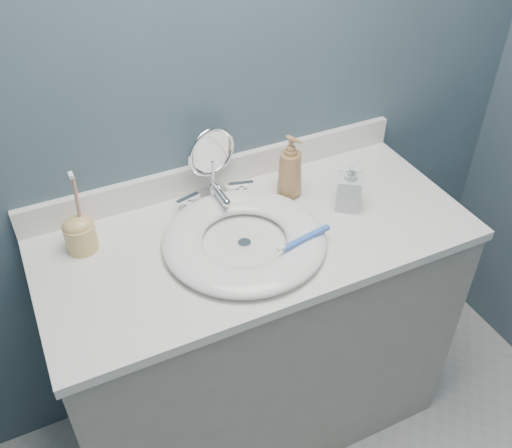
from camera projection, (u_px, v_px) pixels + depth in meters
back_wall at (214, 88)px, 1.59m from camera, size 2.20×0.02×2.40m
vanity_cabinet at (256, 338)px, 1.89m from camera, size 1.20×0.55×0.85m
countertop at (256, 237)px, 1.61m from camera, size 1.22×0.57×0.03m
backsplash at (219, 172)px, 1.76m from camera, size 1.22×0.02×0.09m
basin at (244, 239)px, 1.55m from camera, size 0.45×0.45×0.04m
drain at (244, 243)px, 1.56m from camera, size 0.04×0.04×0.01m
faucet at (217, 198)px, 1.68m from camera, size 0.25×0.13×0.07m
makeup_mirror at (212, 160)px, 1.66m from camera, size 0.16×0.09×0.23m
soap_bottle_amber at (290, 167)px, 1.68m from camera, size 0.10×0.10×0.20m
soap_bottle_clear at (350, 185)px, 1.65m from camera, size 0.10×0.10×0.15m
toothbrush_holder at (80, 232)px, 1.52m from camera, size 0.09×0.09×0.24m
toothbrush_lying at (304, 239)px, 1.52m from camera, size 0.17×0.05×0.02m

